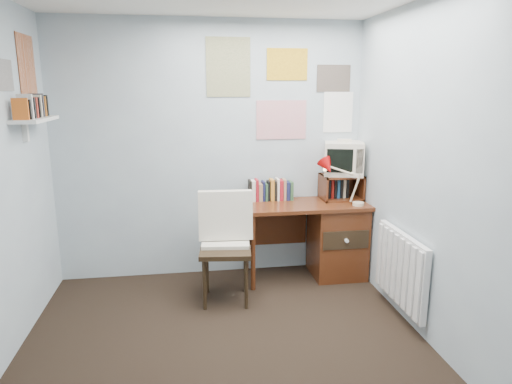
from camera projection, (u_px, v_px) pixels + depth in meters
ground at (230, 371)px, 3.07m from camera, size 3.50×3.50×0.00m
back_wall at (211, 151)px, 4.47m from camera, size 3.00×0.02×2.50m
right_wall at (454, 183)px, 3.01m from camera, size 0.02×3.50×2.50m
desk at (331, 236)px, 4.57m from camera, size 1.20×0.55×0.76m
desk_chair at (225, 250)px, 3.99m from camera, size 0.53×0.51×0.94m
desk_lamp at (359, 185)px, 4.33m from camera, size 0.29×0.26×0.40m
tv_riser at (341, 187)px, 4.59m from camera, size 0.40×0.30×0.25m
crt_tv at (344, 157)px, 4.54m from camera, size 0.46×0.44×0.36m
book_row at (278, 189)px, 4.57m from camera, size 0.60×0.14×0.22m
radiator at (401, 269)px, 3.72m from camera, size 0.09×0.80×0.60m
wall_shelf at (35, 119)px, 3.55m from camera, size 0.20×0.62×0.24m
posters_back at (282, 89)px, 4.43m from camera, size 1.20×0.01×0.90m
posters_left at (16, 69)px, 3.45m from camera, size 0.01×0.70×0.60m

